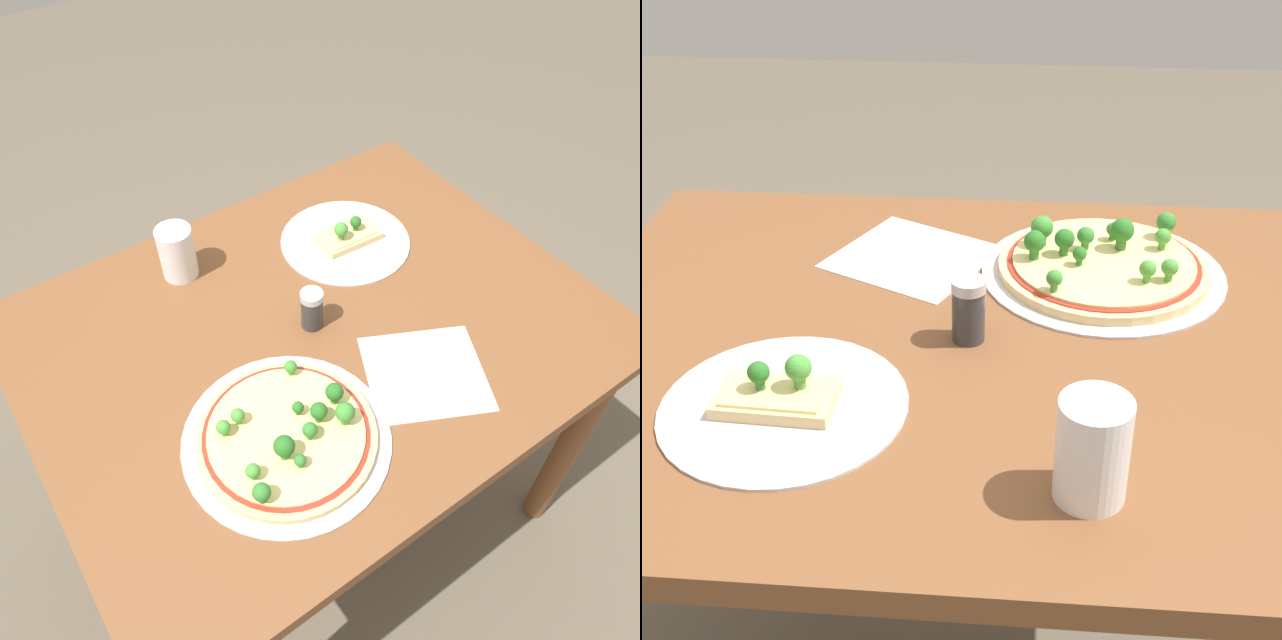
{
  "view_description": "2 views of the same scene",
  "coord_description": "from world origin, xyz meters",
  "views": [
    {
      "loc": [
        0.47,
        0.69,
        1.7
      ],
      "look_at": [
        -0.01,
        0.01,
        0.78
      ],
      "focal_mm": 35.0,
      "sensor_mm": 36.0,
      "label": 1
    },
    {
      "loc": [
        0.07,
        -1.0,
        1.41
      ],
      "look_at": [
        -0.01,
        0.01,
        0.78
      ],
      "focal_mm": 50.0,
      "sensor_mm": 36.0,
      "label": 2
    }
  ],
  "objects": [
    {
      "name": "paper_menu",
      "position": [
        -0.1,
        0.22,
        0.77
      ],
      "size": [
        0.29,
        0.28,
        0.0
      ],
      "primitive_type": "cube",
      "rotation": [
        0.0,
        0.0,
        -0.46
      ],
      "color": "white",
      "rests_on": "dining_table"
    },
    {
      "name": "drinking_cup",
      "position": [
        0.15,
        -0.29,
        0.82
      ],
      "size": [
        0.08,
        0.08,
        0.12
      ],
      "primitive_type": "cylinder",
      "color": "white",
      "rests_on": "dining_table"
    },
    {
      "name": "dining_table",
      "position": [
        0.0,
        0.0,
        0.66
      ],
      "size": [
        1.12,
        0.88,
        0.76
      ],
      "color": "brown",
      "rests_on": "ground_plane"
    },
    {
      "name": "pizza_tray_whole",
      "position": [
        0.19,
        0.19,
        0.78
      ],
      "size": [
        0.36,
        0.36,
        0.07
      ],
      "color": "silver",
      "rests_on": "dining_table"
    },
    {
      "name": "condiment_shaker",
      "position": [
        -0.0,
        -0.01,
        0.81
      ],
      "size": [
        0.05,
        0.05,
        0.09
      ],
      "color": "#333338",
      "rests_on": "dining_table"
    },
    {
      "name": "pizza_tray_slice",
      "position": [
        -0.21,
        -0.17,
        0.77
      ],
      "size": [
        0.3,
        0.3,
        0.07
      ],
      "color": "silver",
      "rests_on": "dining_table"
    }
  ]
}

